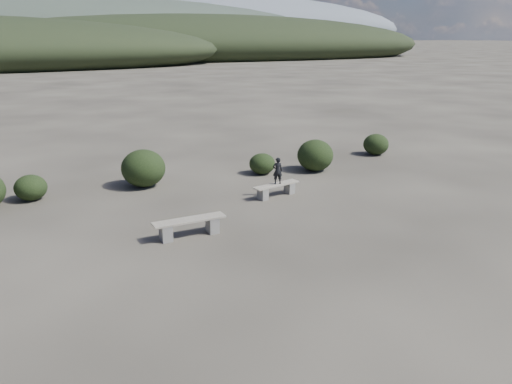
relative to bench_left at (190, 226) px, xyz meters
name	(u,v)px	position (x,y,z in m)	size (l,w,h in m)	color
ground	(331,285)	(1.93, -3.86, -0.29)	(1200.00, 1200.00, 0.00)	#302C25
bench_left	(190,226)	(0.00, 0.00, 0.00)	(1.95, 0.49, 0.48)	gray
bench_right	(276,189)	(3.61, 2.16, -0.04)	(1.72, 0.71, 0.42)	gray
seated_person	(278,171)	(3.65, 2.17, 0.57)	(0.32, 0.21, 0.89)	black
shrub_a	(31,188)	(-3.75, 5.03, 0.12)	(1.01, 1.01, 0.83)	black
shrub_b	(143,168)	(-0.11, 5.10, 0.36)	(1.52, 1.52, 1.31)	black
shrub_c	(262,164)	(4.37, 4.91, 0.10)	(0.99, 0.99, 0.80)	black
shrub_d	(315,155)	(6.46, 4.51, 0.32)	(1.40, 1.40, 1.23)	black
shrub_e	(376,144)	(10.35, 5.81, 0.17)	(1.12, 1.12, 0.93)	black
mountain_ridges	(17,27)	(-5.55, 335.20, 10.54)	(500.00, 400.00, 56.00)	black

